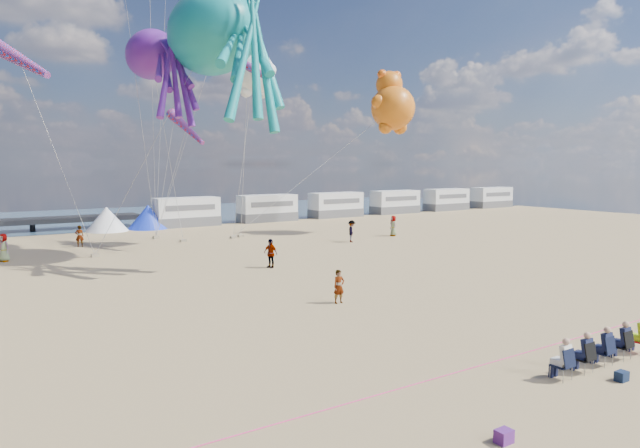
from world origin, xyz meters
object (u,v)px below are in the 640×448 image
(motorhome_4, at_px, (446,200))
(windsock_left, at_px, (19,59))
(windsock_mid, at_px, (248,66))
(beachgoer_0, at_px, (4,248))
(tent_white, at_px, (107,219))
(sandbag_a, at_px, (95,255))
(cooler_purple, at_px, (504,436))
(kite_octopus_purple, at_px, (151,55))
(beachgoer_3, at_px, (270,253))
(sandbag_d, at_px, (241,236))
(motorhome_5, at_px, (492,197))
(standing_person, at_px, (339,287))
(sandbag_c, at_px, (233,237))
(motorhome_1, at_px, (267,208))
(windsock_right, at_px, (186,128))
(motorhome_0, at_px, (186,212))
(spectator_row, at_px, (603,346))
(motorhome_2, at_px, (336,205))
(beachgoer_2, at_px, (352,231))
(sandbag_b, at_px, (183,241))
(tent_blue, at_px, (148,217))
(cooler_navy, at_px, (622,376))
(sandbag_e, at_px, (156,237))
(kite_panda, at_px, (254,73))
(motorhome_3, at_px, (395,202))
(kite_teddy_orange, at_px, (393,108))
(beachgoer_5, at_px, (80,236))
(beachgoer_6, at_px, (393,226))

(motorhome_4, relative_size, windsock_left, 0.89)
(windsock_mid, bearing_deg, beachgoer_0, 160.71)
(tent_white, relative_size, sandbag_a, 8.00)
(cooler_purple, height_order, kite_octopus_purple, kite_octopus_purple)
(windsock_mid, bearing_deg, beachgoer_3, -117.33)
(sandbag_d, bearing_deg, cooler_purple, -106.71)
(motorhome_5, relative_size, standing_person, 4.20)
(cooler_purple, bearing_deg, beachgoer_0, 102.11)
(windsock_mid, bearing_deg, sandbag_c, 69.73)
(motorhome_1, height_order, windsock_right, windsock_right)
(motorhome_0, bearing_deg, spectator_row, -94.37)
(motorhome_2, height_order, beachgoer_2, motorhome_2)
(beachgoer_0, bearing_deg, sandbag_b, 63.10)
(motorhome_0, xyz_separation_m, tent_blue, (-4.00, 0.00, -0.30))
(cooler_navy, bearing_deg, windsock_mid, 84.19)
(beachgoer_2, distance_m, sandbag_e, 17.09)
(motorhome_4, bearing_deg, windsock_left, -162.15)
(spectator_row, height_order, sandbag_e, spectator_row)
(cooler_navy, relative_size, kite_octopus_purple, 0.04)
(kite_octopus_purple, distance_m, windsock_mid, 7.16)
(motorhome_0, bearing_deg, beachgoer_2, -69.80)
(windsock_right, bearing_deg, sandbag_c, 9.10)
(sandbag_a, relative_size, kite_panda, 0.09)
(sandbag_c, bearing_deg, motorhome_4, 16.95)
(motorhome_3, distance_m, cooler_navy, 58.36)
(beachgoer_0, distance_m, beachgoer_3, 18.04)
(motorhome_1, height_order, motorhome_2, same)
(tent_blue, distance_m, beachgoer_2, 22.22)
(kite_panda, bearing_deg, sandbag_c, 108.27)
(spectator_row, relative_size, kite_teddy_orange, 0.88)
(motorhome_2, distance_m, beachgoer_2, 22.65)
(motorhome_3, distance_m, beachgoer_3, 41.69)
(sandbag_c, bearing_deg, tent_white, 124.23)
(tent_white, bearing_deg, cooler_navy, -85.73)
(beachgoer_5, bearing_deg, beachgoer_3, 125.82)
(motorhome_5, relative_size, kite_panda, 1.18)
(motorhome_0, relative_size, cooler_navy, 17.37)
(beachgoer_2, bearing_deg, beachgoer_0, 117.19)
(beachgoer_0, relative_size, beachgoer_2, 1.03)
(tent_blue, relative_size, beachgoer_3, 2.20)
(tent_white, height_order, beachgoer_6, tent_white)
(beachgoer_3, distance_m, windsock_mid, 15.77)
(spectator_row, relative_size, beachgoer_0, 3.24)
(motorhome_4, xyz_separation_m, sandbag_d, (-37.18, -11.20, -1.39))
(motorhome_0, relative_size, tent_white, 1.65)
(motorhome_5, bearing_deg, motorhome_0, 180.00)
(beachgoer_3, relative_size, kite_octopus_purple, 0.19)
(cooler_purple, distance_m, beachgoer_6, 38.46)
(motorhome_4, relative_size, beachgoer_0, 3.51)
(motorhome_5, xyz_separation_m, cooler_purple, (-57.95, -48.74, -1.34))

